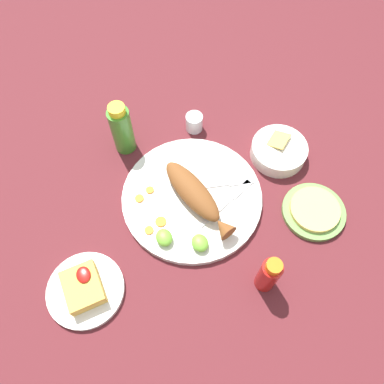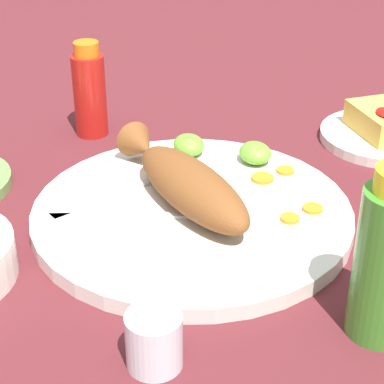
# 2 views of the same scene
# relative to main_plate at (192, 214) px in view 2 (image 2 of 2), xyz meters

# --- Properties ---
(ground_plane) EXTENTS (4.00, 4.00, 0.00)m
(ground_plane) POSITION_rel_main_plate_xyz_m (0.00, 0.00, -0.01)
(ground_plane) COLOR #561E23
(main_plate) EXTENTS (0.37, 0.37, 0.02)m
(main_plate) POSITION_rel_main_plate_xyz_m (0.00, 0.00, 0.00)
(main_plate) COLOR silver
(main_plate) RESTS_ON ground_plane
(fried_fish) EXTENTS (0.26, 0.11, 0.05)m
(fried_fish) POSITION_rel_main_plate_xyz_m (-0.01, -0.00, 0.04)
(fried_fish) COLOR brown
(fried_fish) RESTS_ON main_plate
(fork_near) EXTENTS (0.06, 0.18, 0.00)m
(fork_near) POSITION_rel_main_plate_xyz_m (-0.00, -0.09, 0.01)
(fork_near) COLOR silver
(fork_near) RESTS_ON main_plate
(fork_far) EXTENTS (0.08, 0.18, 0.00)m
(fork_far) POSITION_rel_main_plate_xyz_m (-0.05, -0.08, 0.01)
(fork_far) COLOR silver
(fork_far) RESTS_ON main_plate
(carrot_slice_near) EXTENTS (0.02, 0.02, 0.00)m
(carrot_slice_near) POSITION_rel_main_plate_xyz_m (0.06, 0.09, 0.01)
(carrot_slice_near) COLOR orange
(carrot_slice_near) RESTS_ON main_plate
(carrot_slice_mid) EXTENTS (0.02, 0.02, 0.00)m
(carrot_slice_mid) POSITION_rel_main_plate_xyz_m (0.05, 0.13, 0.01)
(carrot_slice_mid) COLOR orange
(carrot_slice_mid) RESTS_ON main_plate
(carrot_slice_far) EXTENTS (0.02, 0.02, 0.00)m
(carrot_slice_far) POSITION_rel_main_plate_xyz_m (-0.05, 0.14, 0.01)
(carrot_slice_far) COLOR orange
(carrot_slice_far) RESTS_ON main_plate
(carrot_slice_extra) EXTENTS (0.03, 0.03, 0.00)m
(carrot_slice_extra) POSITION_rel_main_plate_xyz_m (-0.04, 0.10, 0.01)
(carrot_slice_extra) COLOR orange
(carrot_slice_extra) RESTS_ON main_plate
(lime_wedge_main) EXTENTS (0.05, 0.04, 0.03)m
(lime_wedge_main) POSITION_rel_main_plate_xyz_m (-0.08, 0.11, 0.02)
(lime_wedge_main) COLOR #6BB233
(lime_wedge_main) RESTS_ON main_plate
(lime_wedge_side) EXTENTS (0.05, 0.04, 0.03)m
(lime_wedge_side) POSITION_rel_main_plate_xyz_m (-0.13, 0.04, 0.02)
(lime_wedge_side) COLOR #6BB233
(lime_wedge_side) RESTS_ON main_plate
(hot_sauce_bottle_red) EXTENTS (0.05, 0.05, 0.14)m
(hot_sauce_bottle_red) POSITION_rel_main_plate_xyz_m (-0.27, -0.06, 0.06)
(hot_sauce_bottle_red) COLOR #B21914
(hot_sauce_bottle_red) RESTS_ON ground_plane
(salt_cup) EXTENTS (0.05, 0.05, 0.05)m
(salt_cup) POSITION_rel_main_plate_xyz_m (0.21, -0.10, 0.01)
(salt_cup) COLOR silver
(salt_cup) RESTS_ON ground_plane
(side_plate_fries) EXTENTS (0.18, 0.18, 0.01)m
(side_plate_fries) POSITION_rel_main_plate_xyz_m (-0.12, 0.33, -0.00)
(side_plate_fries) COLOR silver
(side_plate_fries) RESTS_ON ground_plane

